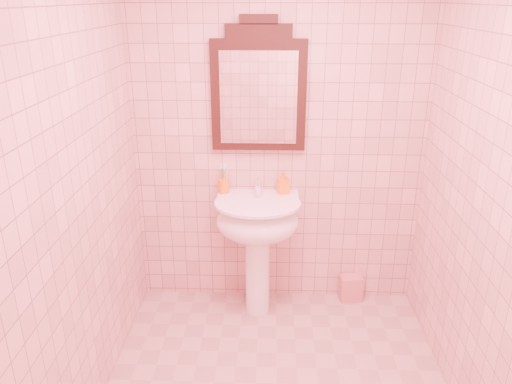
{
  "coord_description": "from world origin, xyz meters",
  "views": [
    {
      "loc": [
        -0.05,
        -2.2,
        2.15
      ],
      "look_at": [
        -0.14,
        0.55,
        1.06
      ],
      "focal_mm": 35.0,
      "sensor_mm": 36.0,
      "label": 1
    }
  ],
  "objects_px": {
    "mirror": "(259,90)",
    "soap_dispenser": "(283,183)",
    "pedestal_sink": "(258,229)",
    "toothbrush_cup": "(224,185)",
    "towel": "(351,288)"
  },
  "relations": [
    {
      "from": "pedestal_sink",
      "to": "soap_dispenser",
      "type": "relative_size",
      "value": 5.36
    },
    {
      "from": "mirror",
      "to": "soap_dispenser",
      "type": "bearing_deg",
      "value": -14.19
    },
    {
      "from": "soap_dispenser",
      "to": "pedestal_sink",
      "type": "bearing_deg",
      "value": -156.4
    },
    {
      "from": "pedestal_sink",
      "to": "mirror",
      "type": "distance_m",
      "value": 0.93
    },
    {
      "from": "toothbrush_cup",
      "to": "soap_dispenser",
      "type": "xyz_separation_m",
      "value": [
        0.41,
        -0.0,
        0.03
      ]
    },
    {
      "from": "soap_dispenser",
      "to": "toothbrush_cup",
      "type": "bearing_deg",
      "value": 160.47
    },
    {
      "from": "mirror",
      "to": "towel",
      "type": "height_order",
      "value": "mirror"
    },
    {
      "from": "pedestal_sink",
      "to": "mirror",
      "type": "bearing_deg",
      "value": 90.0
    },
    {
      "from": "mirror",
      "to": "towel",
      "type": "xyz_separation_m",
      "value": [
        0.7,
        -0.03,
        -1.47
      ]
    },
    {
      "from": "toothbrush_cup",
      "to": "soap_dispenser",
      "type": "height_order",
      "value": "toothbrush_cup"
    },
    {
      "from": "pedestal_sink",
      "to": "towel",
      "type": "height_order",
      "value": "pedestal_sink"
    },
    {
      "from": "towel",
      "to": "toothbrush_cup",
      "type": "bearing_deg",
      "value": -179.57
    },
    {
      "from": "pedestal_sink",
      "to": "soap_dispenser",
      "type": "height_order",
      "value": "soap_dispenser"
    },
    {
      "from": "pedestal_sink",
      "to": "toothbrush_cup",
      "type": "relative_size",
      "value": 4.72
    },
    {
      "from": "pedestal_sink",
      "to": "soap_dispenser",
      "type": "distance_m",
      "value": 0.37
    }
  ]
}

